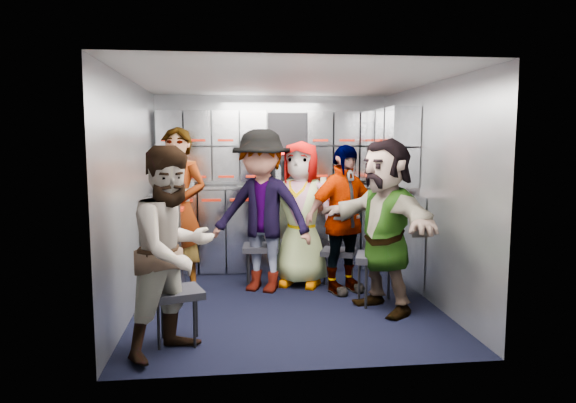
{
  "coord_description": "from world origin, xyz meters",
  "views": [
    {
      "loc": [
        -0.53,
        -4.79,
        1.55
      ],
      "look_at": [
        0.07,
        0.35,
        0.94
      ],
      "focal_mm": 32.0,
      "sensor_mm": 36.0,
      "label": 1
    }
  ],
  "objects": [
    {
      "name": "floor",
      "position": [
        0.0,
        0.0,
        0.0
      ],
      "size": [
        3.0,
        3.0,
        0.0
      ],
      "primitive_type": "plane",
      "color": "black",
      "rests_on": "ground"
    },
    {
      "name": "jump_seat_mid_right",
      "position": [
        0.62,
        0.46,
        0.36
      ],
      "size": [
        0.44,
        0.43,
        0.41
      ],
      "rotation": [
        0.0,
        0.0,
        -0.37
      ],
      "color": "black",
      "rests_on": "ground"
    },
    {
      "name": "cup_right",
      "position": [
        0.59,
        1.23,
        1.08
      ],
      "size": [
        0.08,
        0.08,
        0.09
      ],
      "primitive_type": "cylinder",
      "color": "beige",
      "rests_on": "counter"
    },
    {
      "name": "bottle_mid",
      "position": [
        0.05,
        1.24,
        1.14
      ],
      "size": [
        0.07,
        0.07,
        0.22
      ],
      "primitive_type": "cylinder",
      "color": "white",
      "rests_on": "counter"
    },
    {
      "name": "jump_seat_near_left",
      "position": [
        -0.93,
        -0.91,
        0.38
      ],
      "size": [
        0.45,
        0.43,
        0.43
      ],
      "rotation": [
        0.0,
        0.0,
        0.31
      ],
      "color": "black",
      "rests_on": "ground"
    },
    {
      "name": "cart_bank_back",
      "position": [
        0.0,
        1.29,
        0.49
      ],
      "size": [
        2.68,
        0.38,
        0.99
      ],
      "primitive_type": "cube",
      "color": "#9399A2",
      "rests_on": "ground"
    },
    {
      "name": "attendant_arc_a",
      "position": [
        -0.93,
        -1.09,
        0.76
      ],
      "size": [
        0.93,
        0.93,
        1.52
      ],
      "primitive_type": "imported",
      "rotation": [
        0.0,
        0.0,
        0.82
      ],
      "color": "black",
      "rests_on": "ground"
    },
    {
      "name": "attendant_arc_c",
      "position": [
        0.23,
        0.6,
        0.78
      ],
      "size": [
        0.89,
        0.75,
        1.55
      ],
      "primitive_type": "imported",
      "rotation": [
        0.0,
        0.0,
        -0.4
      ],
      "color": "black",
      "rests_on": "ground"
    },
    {
      "name": "locker_bank_back",
      "position": [
        0.0,
        1.35,
        1.49
      ],
      "size": [
        2.68,
        0.28,
        0.82
      ],
      "primitive_type": "cube",
      "color": "#9399A2",
      "rests_on": "wall_back"
    },
    {
      "name": "bottle_left",
      "position": [
        -0.96,
        1.24,
        1.15
      ],
      "size": [
        0.06,
        0.06,
        0.25
      ],
      "primitive_type": "cylinder",
      "color": "white",
      "rests_on": "counter"
    },
    {
      "name": "jump_seat_mid_left",
      "position": [
        -0.2,
        0.61,
        0.39
      ],
      "size": [
        0.41,
        0.39,
        0.44
      ],
      "rotation": [
        0.0,
        0.0,
        -0.09
      ],
      "color": "black",
      "rests_on": "ground"
    },
    {
      "name": "cart_bank_left",
      "position": [
        -1.19,
        0.56,
        0.49
      ],
      "size": [
        0.38,
        0.76,
        0.99
      ],
      "primitive_type": "cube",
      "color": "#9399A2",
      "rests_on": "ground"
    },
    {
      "name": "red_latch_strip",
      "position": [
        0.0,
        1.09,
        0.88
      ],
      "size": [
        2.6,
        0.02,
        0.03
      ],
      "primitive_type": "cube",
      "color": "#B31B09",
      "rests_on": "cart_bank_back"
    },
    {
      "name": "jump_seat_near_right",
      "position": [
        0.87,
        -0.15,
        0.42
      ],
      "size": [
        0.5,
        0.49,
        0.48
      ],
      "rotation": [
        0.0,
        0.0,
        -0.32
      ],
      "color": "black",
      "rests_on": "ground"
    },
    {
      "name": "ceiling",
      "position": [
        0.0,
        0.0,
        2.1
      ],
      "size": [
        2.8,
        3.0,
        0.02
      ],
      "primitive_type": "cube",
      "color": "silver",
      "rests_on": "wall_back"
    },
    {
      "name": "counter",
      "position": [
        0.0,
        1.29,
        1.01
      ],
      "size": [
        2.68,
        0.42,
        0.03
      ],
      "primitive_type": "cube",
      "color": "#B0B3B8",
      "rests_on": "cart_bank_back"
    },
    {
      "name": "wall_left",
      "position": [
        -1.4,
        0.0,
        1.05
      ],
      "size": [
        0.04,
        3.0,
        2.1
      ],
      "primitive_type": "cube",
      "color": "gray",
      "rests_on": "ground"
    },
    {
      "name": "bottle_right",
      "position": [
        0.8,
        1.24,
        1.16
      ],
      "size": [
        0.07,
        0.07,
        0.27
      ],
      "primitive_type": "cylinder",
      "color": "white",
      "rests_on": "counter"
    },
    {
      "name": "cup_left",
      "position": [
        -1.19,
        1.23,
        1.08
      ],
      "size": [
        0.07,
        0.07,
        0.1
      ],
      "primitive_type": "cylinder",
      "color": "beige",
      "rests_on": "counter"
    },
    {
      "name": "coffee_niche",
      "position": [
        0.18,
        1.41,
        1.47
      ],
      "size": [
        0.46,
        0.16,
        0.84
      ],
      "primitive_type": null,
      "color": "black",
      "rests_on": "wall_back"
    },
    {
      "name": "wall_right",
      "position": [
        1.4,
        0.0,
        1.05
      ],
      "size": [
        0.04,
        3.0,
        2.1
      ],
      "primitive_type": "cube",
      "color": "gray",
      "rests_on": "ground"
    },
    {
      "name": "attendant_standing",
      "position": [
        -1.05,
        0.56,
        0.85
      ],
      "size": [
        0.73,
        0.63,
        1.69
      ],
      "primitive_type": "imported",
      "rotation": [
        0.0,
        0.0,
        -0.44
      ],
      "color": "black",
      "rests_on": "ground"
    },
    {
      "name": "attendant_arc_b",
      "position": [
        -0.2,
        0.43,
        0.84
      ],
      "size": [
        1.24,
        1.03,
        1.67
      ],
      "primitive_type": "imported",
      "rotation": [
        0.0,
        0.0,
        -0.46
      ],
      "color": "black",
      "rests_on": "ground"
    },
    {
      "name": "locker_bank_right",
      "position": [
        1.25,
        0.7,
        1.49
      ],
      "size": [
        0.28,
        1.0,
        0.82
      ],
      "primitive_type": "cube",
      "color": "#9399A2",
      "rests_on": "wall_right"
    },
    {
      "name": "jump_seat_center",
      "position": [
        0.23,
        0.78,
        0.38
      ],
      "size": [
        0.38,
        0.36,
        0.43
      ],
      "rotation": [
        0.0,
        0.0,
        -0.05
      ],
      "color": "black",
      "rests_on": "ground"
    },
    {
      "name": "right_cabinet",
      "position": [
        1.25,
        0.6,
        0.5
      ],
      "size": [
        0.28,
        1.2,
        1.0
      ],
      "primitive_type": "cube",
      "color": "#9399A2",
      "rests_on": "ground"
    },
    {
      "name": "attendant_arc_d",
      "position": [
        0.62,
        0.28,
        0.76
      ],
      "size": [
        0.96,
        0.71,
        1.52
      ],
      "primitive_type": "imported",
      "rotation": [
        0.0,
        0.0,
        0.44
      ],
      "color": "black",
      "rests_on": "ground"
    },
    {
      "name": "attendant_arc_e",
      "position": [
        0.87,
        -0.33,
        0.79
      ],
      "size": [
        1.02,
        1.53,
        1.58
      ],
      "primitive_type": "imported",
      "rotation": [
        0.0,
        0.0,
        -1.15
      ],
      "color": "black",
      "rests_on": "ground"
    },
    {
      "name": "wall_back",
      "position": [
        0.0,
        1.5,
        1.05
      ],
      "size": [
        2.8,
        0.04,
        2.1
      ],
      "primitive_type": "cube",
      "color": "gray",
      "rests_on": "ground"
    }
  ]
}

